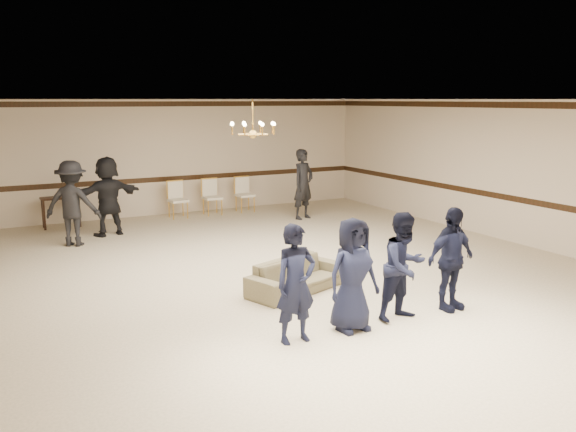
% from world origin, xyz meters
% --- Properties ---
extents(room, '(12.01, 14.01, 3.21)m').
position_xyz_m(room, '(0.00, 0.00, 1.60)').
color(room, beige).
rests_on(room, ground).
extents(chair_rail, '(12.00, 0.02, 0.14)m').
position_xyz_m(chair_rail, '(0.00, 6.99, 1.00)').
color(chair_rail, black).
rests_on(chair_rail, wall_back).
extents(crown_molding, '(12.00, 0.02, 0.14)m').
position_xyz_m(crown_molding, '(0.00, 6.99, 3.08)').
color(crown_molding, black).
rests_on(crown_molding, wall_back).
extents(chandelier, '(0.94, 0.94, 0.89)m').
position_xyz_m(chandelier, '(0.00, 1.00, 2.88)').
color(chandelier, '#B98B3B').
rests_on(chandelier, ceiling).
extents(boy_a, '(0.60, 0.40, 1.61)m').
position_xyz_m(boy_a, '(-1.10, -2.73, 0.80)').
color(boy_a, black).
rests_on(boy_a, floor).
extents(boy_b, '(0.80, 0.54, 1.61)m').
position_xyz_m(boy_b, '(-0.20, -2.73, 0.80)').
color(boy_b, black).
rests_on(boy_b, floor).
extents(boy_c, '(0.85, 0.70, 1.61)m').
position_xyz_m(boy_c, '(0.70, -2.73, 0.80)').
color(boy_c, black).
rests_on(boy_c, floor).
extents(boy_d, '(0.98, 0.50, 1.61)m').
position_xyz_m(boy_d, '(1.60, -2.73, 0.80)').
color(boy_d, black).
rests_on(boy_d, floor).
extents(settee, '(1.97, 1.29, 0.54)m').
position_xyz_m(settee, '(-0.05, -0.85, 0.27)').
color(settee, '#7A7151').
rests_on(settee, floor).
extents(adult_left, '(1.41, 1.22, 1.90)m').
position_xyz_m(adult_left, '(-2.89, 4.30, 0.95)').
color(adult_left, black).
rests_on(adult_left, floor).
extents(adult_mid, '(1.84, 0.92, 1.90)m').
position_xyz_m(adult_mid, '(-1.99, 5.00, 0.95)').
color(adult_mid, black).
rests_on(adult_mid, floor).
extents(adult_right, '(0.81, 0.66, 1.90)m').
position_xyz_m(adult_right, '(3.11, 4.60, 0.95)').
color(adult_right, black).
rests_on(adult_right, floor).
extents(banquet_chair_left, '(0.52, 0.52, 0.99)m').
position_xyz_m(banquet_chair_left, '(0.12, 6.27, 0.50)').
color(banquet_chair_left, '#F4EACD').
rests_on(banquet_chair_left, floor).
extents(banquet_chair_mid, '(0.48, 0.48, 0.99)m').
position_xyz_m(banquet_chair_mid, '(1.12, 6.27, 0.50)').
color(banquet_chair_mid, '#F4EACD').
rests_on(banquet_chair_mid, floor).
extents(banquet_chair_right, '(0.49, 0.49, 0.99)m').
position_xyz_m(banquet_chair_right, '(2.12, 6.27, 0.50)').
color(banquet_chair_right, '#F4EACD').
rests_on(banquet_chair_right, floor).
extents(console_table, '(0.95, 0.41, 0.79)m').
position_xyz_m(console_table, '(-2.88, 6.47, 0.40)').
color(console_table, '#321B10').
rests_on(console_table, floor).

